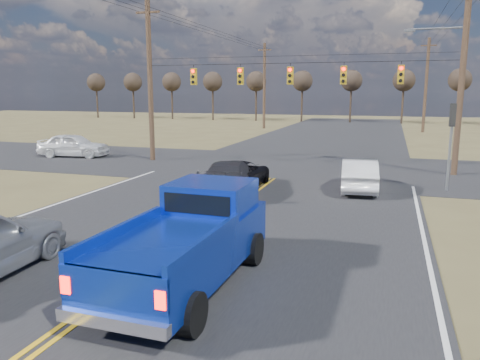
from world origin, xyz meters
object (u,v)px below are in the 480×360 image
(pickup_truck, at_px, (189,240))
(black_suv, at_px, (238,174))
(white_car_queue, at_px, (359,175))
(dgrey_car_queue, at_px, (230,177))
(cross_car_west, at_px, (73,145))

(pickup_truck, relative_size, black_suv, 1.26)
(pickup_truck, xyz_separation_m, black_suv, (-2.35, 10.86, -0.42))
(white_car_queue, bearing_deg, dgrey_car_queue, 19.35)
(black_suv, bearing_deg, cross_car_west, -26.07)
(dgrey_car_queue, bearing_deg, white_car_queue, -165.34)
(pickup_truck, relative_size, white_car_queue, 1.35)
(pickup_truck, bearing_deg, white_car_queue, 77.07)
(white_car_queue, bearing_deg, black_suv, 6.87)
(dgrey_car_queue, xyz_separation_m, cross_car_west, (-13.97, 7.77, 0.07))
(pickup_truck, bearing_deg, cross_car_west, 134.41)
(black_suv, relative_size, cross_car_west, 0.99)
(black_suv, relative_size, dgrey_car_queue, 0.92)
(black_suv, height_order, white_car_queue, white_car_queue)
(dgrey_car_queue, bearing_deg, black_suv, -98.98)
(black_suv, xyz_separation_m, white_car_queue, (5.36, 1.12, 0.07))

